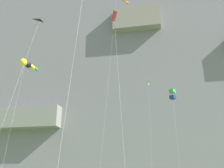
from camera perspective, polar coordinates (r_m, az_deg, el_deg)
cliff_face at (r=80.67m, az=6.80°, el=2.96°), size 180.00×34.45×69.13m
kite_diamond_low_left at (r=33.73m, az=0.62°, el=13.37°), size 2.58×5.76×23.89m
kite_delta_near_cliff at (r=26.37m, az=-16.84°, el=10.74°), size 3.60×2.10×17.74m
kite_box_mid_center at (r=40.19m, az=13.40°, el=-2.31°), size 1.05×3.71×15.82m
kite_windsock_mid_left at (r=37.91m, az=-18.37°, el=4.14°), size 1.33×5.34×18.74m
kite_delta_upper_left at (r=46.79m, az=7.91°, el=-1.08°), size 1.22×1.86×19.38m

